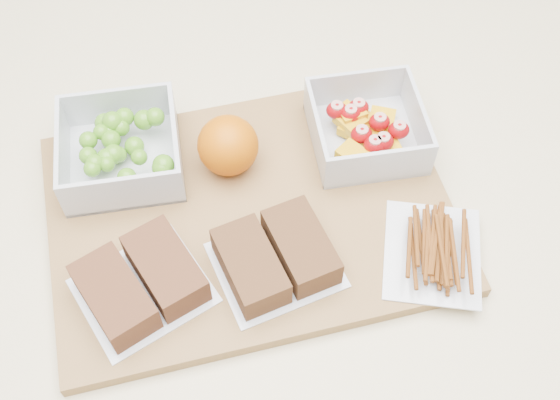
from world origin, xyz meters
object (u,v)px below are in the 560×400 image
Objects in this scene: cutting_board at (250,213)px; pretzel_bag at (434,248)px; grape_container at (122,149)px; sandwich_bag_left at (141,283)px; orange at (228,145)px; sandwich_bag_center at (276,257)px; fruit_container at (366,129)px.

cutting_board is 0.20m from pretzel_bag.
sandwich_bag_left is at bearing -86.42° from grape_container.
pretzel_bag is (0.19, -0.15, -0.02)m from orange.
sandwich_bag_center is at bearing -77.43° from orange.
cutting_board is 0.08m from orange.
grape_container is 0.21m from sandwich_bag_center.
fruit_container is 0.85× the size of pretzel_bag.
fruit_container is at bearing 2.98° from orange.
sandwich_bag_center is 0.16m from pretzel_bag.
orange is (-0.15, -0.01, 0.01)m from fruit_container.
sandwich_bag_left is 1.09× the size of sandwich_bag_center.
orange is 0.44× the size of sandwich_bag_left.
sandwich_bag_center is (0.14, -0.16, -0.01)m from grape_container.
sandwich_bag_left and sandwich_bag_center have the same top height.
sandwich_bag_center reaches higher than cutting_board.
sandwich_bag_center is at bearing -131.26° from fruit_container.
fruit_container is 0.16m from pretzel_bag.
pretzel_bag is (0.16, -0.01, -0.00)m from sandwich_bag_center.
cutting_board is 0.14m from sandwich_bag_left.
orange is at bearing 102.57° from sandwich_bag_center.
cutting_board is 6.36× the size of orange.
orange reaches higher than sandwich_bag_left.
cutting_board is 2.77× the size of sandwich_bag_left.
fruit_container reaches higher than sandwich_bag_left.
orange is 0.47× the size of pretzel_bag.
pretzel_bag is (0.29, -0.01, -0.01)m from sandwich_bag_left.
pretzel_bag is at bearing -30.32° from cutting_board.
pretzel_bag is (0.03, -0.15, -0.01)m from fruit_container.
grape_container reaches higher than pretzel_bag.
grape_container is (-0.13, 0.08, 0.03)m from cutting_board.
fruit_container reaches higher than sandwich_bag_center.
grape_container is at bearing 141.61° from cutting_board.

